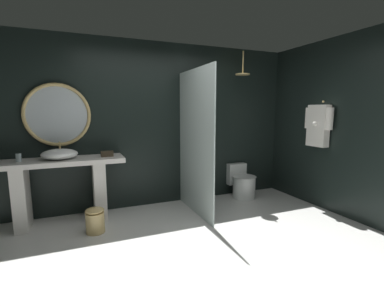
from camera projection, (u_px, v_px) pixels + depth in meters
ground_plane at (209, 255)px, 2.99m from camera, size 5.76×5.76×0.00m
back_wall_panel at (159, 125)px, 4.52m from camera, size 4.80×0.10×2.60m
side_wall_right at (323, 126)px, 4.38m from camera, size 0.10×2.47×2.60m
vanity_counter at (62, 183)px, 3.77m from camera, size 1.66×0.53×0.89m
vessel_sink at (60, 154)px, 3.69m from camera, size 0.46×0.37×0.22m
tumbler_cup at (19, 158)px, 3.53m from camera, size 0.07×0.07×0.11m
tissue_box at (107, 154)px, 3.93m from camera, size 0.17×0.11×0.08m
round_wall_mirror at (58, 115)px, 3.85m from camera, size 0.88×0.05×0.88m
shower_glass_panel at (195, 143)px, 4.08m from camera, size 0.02×1.25×2.13m
rain_shower_head at (243, 73)px, 4.58m from camera, size 0.24×0.24×0.38m
hanging_bathrobe at (318, 124)px, 4.28m from camera, size 0.20×0.50×0.71m
toilet at (242, 183)px, 4.96m from camera, size 0.41×0.59×0.58m
waste_bin at (95, 220)px, 3.52m from camera, size 0.23×0.23×0.33m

